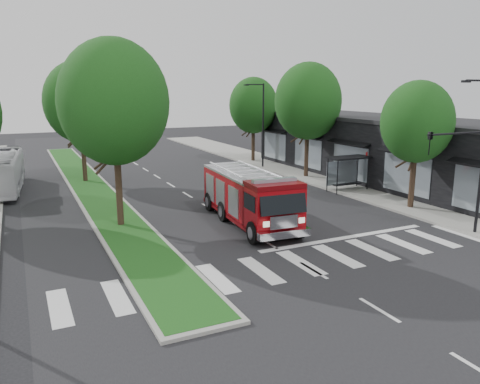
% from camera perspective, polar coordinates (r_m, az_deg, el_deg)
% --- Properties ---
extents(ground, '(140.00, 140.00, 0.00)m').
position_cam_1_polar(ground, '(23.44, 3.39, -6.23)').
color(ground, black).
rests_on(ground, ground).
extents(sidewalk_right, '(5.00, 80.00, 0.15)m').
position_cam_1_polar(sidewalk_right, '(38.25, 12.58, 0.96)').
color(sidewalk_right, gray).
rests_on(sidewalk_right, ground).
extents(median, '(3.00, 50.00, 0.15)m').
position_cam_1_polar(median, '(38.42, -17.91, 0.71)').
color(median, gray).
rests_on(median, ground).
extents(storefront_row, '(8.00, 30.00, 5.00)m').
position_cam_1_polar(storefront_row, '(40.78, 17.74, 4.82)').
color(storefront_row, black).
rests_on(storefront_row, ground).
extents(bus_shelter, '(3.20, 1.60, 2.61)m').
position_cam_1_polar(bus_shelter, '(35.68, 12.90, 3.34)').
color(bus_shelter, black).
rests_on(bus_shelter, ground).
extents(tree_right_near, '(4.40, 4.40, 8.05)m').
position_cam_1_polar(tree_right_near, '(30.98, 20.77, 7.97)').
color(tree_right_near, black).
rests_on(tree_right_near, ground).
extents(tree_right_mid, '(5.60, 5.60, 9.72)m').
position_cam_1_polar(tree_right_mid, '(40.18, 8.30, 10.89)').
color(tree_right_mid, black).
rests_on(tree_right_mid, ground).
extents(tree_right_far, '(5.00, 5.00, 8.73)m').
position_cam_1_polar(tree_right_far, '(48.82, 1.64, 10.50)').
color(tree_right_far, black).
rests_on(tree_right_far, ground).
extents(tree_median_near, '(5.80, 5.80, 10.16)m').
position_cam_1_polar(tree_median_near, '(25.85, -15.11, 10.51)').
color(tree_median_near, black).
rests_on(tree_median_near, ground).
extents(tree_median_far, '(5.60, 5.60, 9.72)m').
position_cam_1_polar(tree_median_far, '(39.70, -18.94, 10.34)').
color(tree_median_far, black).
rests_on(tree_median_far, ground).
extents(streetlight_right_near, '(4.08, 0.22, 8.00)m').
position_cam_1_polar(streetlight_right_near, '(26.04, 26.45, 4.91)').
color(streetlight_right_near, black).
rests_on(streetlight_right_near, ground).
extents(streetlight_right_far, '(2.11, 0.20, 8.00)m').
position_cam_1_polar(streetlight_right_far, '(44.82, 2.67, 8.58)').
color(streetlight_right_far, black).
rests_on(streetlight_right_far, ground).
extents(fire_engine, '(3.38, 9.30, 3.17)m').
position_cam_1_polar(fire_engine, '(26.44, 1.14, -0.62)').
color(fire_engine, '#560408').
rests_on(fire_engine, ground).
extents(city_bus, '(3.22, 10.64, 2.92)m').
position_cam_1_polar(city_bus, '(39.16, -27.02, 2.22)').
color(city_bus, silver).
rests_on(city_bus, ground).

